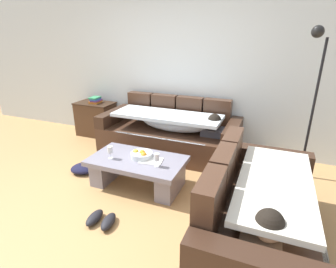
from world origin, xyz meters
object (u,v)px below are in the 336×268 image
at_px(couch_along_wall, 171,133).
at_px(coffee_table, 137,169).
at_px(book_stack_on_cabinet, 95,100).
at_px(wine_glass_near_right, 157,158).
at_px(crumpled_garment, 85,168).
at_px(pair_of_shoes, 101,220).
at_px(open_magazine, 151,161).
at_px(couch_near_window, 259,213).
at_px(wine_glass_near_left, 110,150).
at_px(fruit_bowl, 141,155).
at_px(side_cabinet, 96,119).
at_px(floor_lamp, 311,98).

distance_m(couch_along_wall, coffee_table, 1.12).
height_order(coffee_table, book_stack_on_cabinet, book_stack_on_cabinet).
xyz_separation_m(couch_along_wall, wine_glass_near_right, (0.30, -1.21, 0.16)).
bearing_deg(crumpled_garment, book_stack_on_cabinet, 118.92).
xyz_separation_m(wine_glass_near_right, pair_of_shoes, (-0.31, -0.72, -0.45)).
xyz_separation_m(open_magazine, book_stack_on_cabinet, (-1.79, 1.33, 0.31)).
bearing_deg(wine_glass_near_right, coffee_table, 163.45).
distance_m(couch_near_window, wine_glass_near_left, 1.87).
height_order(couch_along_wall, couch_near_window, same).
height_order(coffee_table, wine_glass_near_right, wine_glass_near_right).
distance_m(wine_glass_near_right, crumpled_garment, 1.27).
height_order(book_stack_on_cabinet, crumpled_garment, book_stack_on_cabinet).
xyz_separation_m(couch_along_wall, couch_near_window, (1.50, -1.60, 0.00)).
distance_m(fruit_bowl, crumpled_garment, 0.98).
distance_m(couch_near_window, coffee_table, 1.59).
distance_m(side_cabinet, crumpled_garment, 1.54).
bearing_deg(floor_lamp, couch_along_wall, 176.99).
height_order(wine_glass_near_right, open_magazine, wine_glass_near_right).
xyz_separation_m(couch_along_wall, pair_of_shoes, (-0.01, -1.93, -0.29)).
relative_size(coffee_table, pair_of_shoes, 3.70).
bearing_deg(wine_glass_near_left, open_magazine, 14.05).
relative_size(wine_glass_near_left, book_stack_on_cabinet, 0.71).
relative_size(coffee_table, side_cabinet, 1.67).
bearing_deg(floor_lamp, wine_glass_near_left, -153.04).
distance_m(wine_glass_near_right, pair_of_shoes, 0.90).
bearing_deg(side_cabinet, pair_of_shoes, -52.90).
distance_m(couch_near_window, floor_lamp, 1.74).
relative_size(fruit_bowl, floor_lamp, 0.14).
xyz_separation_m(couch_along_wall, open_magazine, (0.18, -1.11, 0.05)).
height_order(couch_along_wall, side_cabinet, couch_along_wall).
bearing_deg(couch_along_wall, book_stack_on_cabinet, 172.10).
bearing_deg(pair_of_shoes, wine_glass_near_right, 66.50).
distance_m(open_magazine, pair_of_shoes, 0.91).
relative_size(couch_near_window, book_stack_on_cabinet, 7.93).
height_order(floor_lamp, pair_of_shoes, floor_lamp).
relative_size(open_magazine, floor_lamp, 0.14).
distance_m(couch_along_wall, floor_lamp, 2.07).
height_order(fruit_bowl, side_cabinet, side_cabinet).
height_order(couch_near_window, wine_glass_near_left, couch_near_window).
bearing_deg(floor_lamp, open_magazine, -149.72).
bearing_deg(wine_glass_near_right, couch_near_window, -17.95).
height_order(couch_along_wall, floor_lamp, floor_lamp).
bearing_deg(crumpled_garment, open_magazine, -1.20).
bearing_deg(open_magazine, couch_near_window, -30.68).
distance_m(side_cabinet, book_stack_on_cabinet, 0.37).
bearing_deg(wine_glass_near_right, fruit_bowl, 152.55).
xyz_separation_m(couch_near_window, side_cabinet, (-3.14, 1.83, -0.01)).
bearing_deg(side_cabinet, fruit_bowl, -37.88).
distance_m(fruit_bowl, book_stack_on_cabinet, 2.10).
height_order(wine_glass_near_left, crumpled_garment, wine_glass_near_left).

